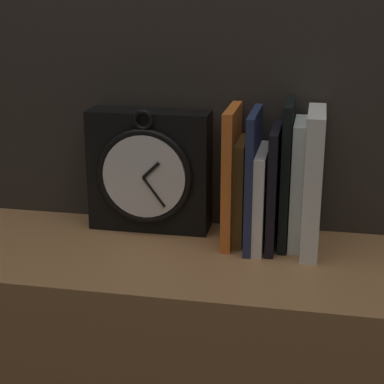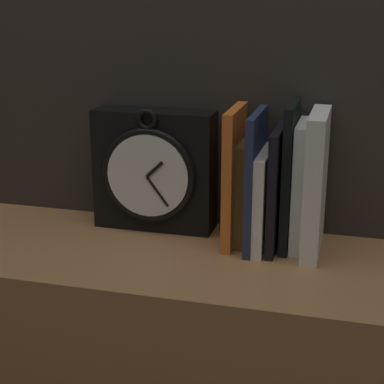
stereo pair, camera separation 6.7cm
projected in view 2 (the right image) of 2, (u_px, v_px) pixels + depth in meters
name	position (u px, v px, depth m)	size (l,w,h in m)	color
clock	(154.00, 170.00, 1.21)	(0.23, 0.08, 0.24)	black
book_slot0_orange	(234.00, 176.00, 1.14)	(0.02, 0.14, 0.25)	orange
book_slot1_brown	(245.00, 191.00, 1.16)	(0.02, 0.12, 0.19)	brown
book_slot2_navy	(255.00, 180.00, 1.13)	(0.01, 0.15, 0.24)	navy
book_slot3_white	(264.00, 199.00, 1.13)	(0.02, 0.15, 0.17)	silver
book_slot4_black	(277.00, 189.00, 1.12)	(0.01, 0.14, 0.22)	black
book_slot5_black	(290.00, 176.00, 1.12)	(0.02, 0.12, 0.26)	black
book_slot6_white	(301.00, 186.00, 1.12)	(0.02, 0.12, 0.23)	white
book_slot7_white	(316.00, 184.00, 1.10)	(0.03, 0.15, 0.25)	white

